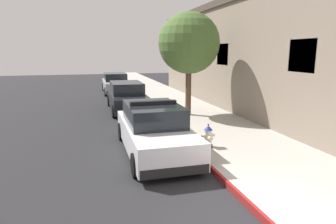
# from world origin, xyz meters

# --- Properties ---
(ground_plane) EXTENTS (34.83, 60.00, 0.20)m
(ground_plane) POSITION_xyz_m (-4.11, 10.00, -0.10)
(ground_plane) COLOR #232326
(sidewalk_pavement) EXTENTS (3.77, 60.00, 0.16)m
(sidewalk_pavement) POSITION_xyz_m (1.89, 10.00, 0.08)
(sidewalk_pavement) COLOR #ADA89E
(sidewalk_pavement) RESTS_ON ground
(curb_painted_edge) EXTENTS (0.08, 60.00, 0.16)m
(curb_painted_edge) POSITION_xyz_m (-0.04, 10.00, 0.08)
(curb_painted_edge) COLOR maroon
(curb_painted_edge) RESTS_ON ground
(storefront_building) EXTENTS (7.88, 21.92, 5.95)m
(storefront_building) POSITION_xyz_m (7.59, 9.92, 2.98)
(storefront_building) COLOR gray
(storefront_building) RESTS_ON ground
(police_cruiser) EXTENTS (1.94, 4.84, 1.68)m
(police_cruiser) POSITION_xyz_m (-1.19, 4.28, 0.74)
(police_cruiser) COLOR white
(police_cruiser) RESTS_ON ground
(parked_car_silver_ahead) EXTENTS (1.94, 4.84, 1.56)m
(parked_car_silver_ahead) POSITION_xyz_m (-1.13, 11.51, 0.74)
(parked_car_silver_ahead) COLOR black
(parked_car_silver_ahead) RESTS_ON ground
(parked_car_dark_far) EXTENTS (1.94, 4.84, 1.56)m
(parked_car_dark_far) POSITION_xyz_m (-1.09, 18.98, 0.74)
(parked_car_dark_far) COLOR #B2B5BA
(parked_car_dark_far) RESTS_ON ground
(fire_hydrant) EXTENTS (0.44, 0.40, 0.76)m
(fire_hydrant) POSITION_xyz_m (0.53, 3.91, 0.51)
(fire_hydrant) COLOR #4C4C51
(fire_hydrant) RESTS_ON sidewalk_pavement
(street_tree) EXTENTS (2.90, 2.90, 4.89)m
(street_tree) POSITION_xyz_m (1.52, 8.84, 3.59)
(street_tree) COLOR brown
(street_tree) RESTS_ON sidewalk_pavement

